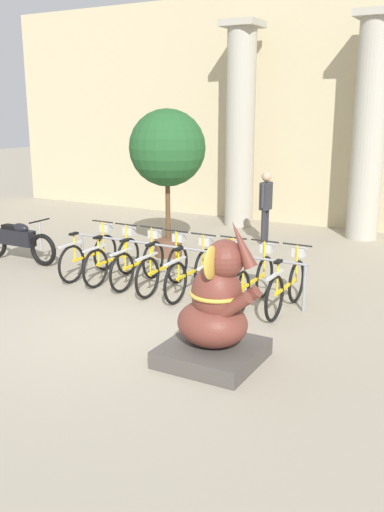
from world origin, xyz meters
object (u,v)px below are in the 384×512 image
Objects in this scene: bicycle_4 at (191,272)px; bicycle_1 at (113,259)px; bicycle_0 at (90,255)px; potted_tree at (167,151)px; elephant_statue at (215,315)px; bicycle_6 at (254,280)px; bicycle_2 at (139,262)px; person_pedestrian at (266,201)px; motorcycle at (18,240)px; bicycle_5 at (222,276)px; bicycle_7 at (287,285)px; bicycle_3 at (164,267)px.

bicycle_1 is at bearing 178.25° from bicycle_4.
bicycle_0 is 0.55× the size of potted_tree.
bicycle_1 is 3.88m from elephant_statue.
bicycle_2 is at bearing 179.54° from bicycle_6.
bicycle_2 is (0.55, 0.02, 0.00)m from bicycle_1.
bicycle_4 is at bearing -1.70° from bicycle_0.
bicycle_0 is 0.99× the size of person_pedestrian.
motorcycle is at bearing 177.82° from bicycle_4.
bicycle_5 is 1.11m from bicycle_7.
bicycle_2 is 0.55× the size of potted_tree.
potted_tree is at bearing 149.47° from bicycle_7.
elephant_statue is 6.43m from person_pedestrian.
bicycle_0 is 1.00× the size of bicycle_5.
potted_tree reaches higher than bicycle_2.
bicycle_1 is at bearing -2.47° from motorcycle.
bicycle_0 and bicycle_5 have the same top height.
bicycle_4 is (2.21, -0.07, 0.00)m from bicycle_0.
bicycle_6 is (2.76, 0.00, 0.00)m from bicycle_1.
bicycle_3 is 1.11m from bicycle_5.
motorcycle is at bearing 158.02° from elephant_statue.
bicycle_7 is at bearing 1.14° from bicycle_5.
elephant_statue is at bearing -65.55° from bicycle_5.
bicycle_0 is 1.00× the size of bicycle_6.
elephant_statue reaches higher than bicycle_3.
bicycle_4 is (0.55, -0.02, 0.00)m from bicycle_3.
bicycle_1 is at bearing -108.69° from person_pedestrian.
bicycle_4 is at bearing -178.03° from bicycle_7.
bicycle_2 and bicycle_5 have the same top height.
person_pedestrian reaches higher than bicycle_7.
bicycle_2 is 0.56m from bicycle_3.
bicycle_2 is at bearing 140.13° from elephant_statue.
bicycle_7 is 5.81m from motorcycle.
potted_tree is at bearing 107.28° from bicycle_2.
person_pedestrian is at bearing 102.44° from bicycle_5.
elephant_statue is at bearing -52.09° from potted_tree.
potted_tree reaches higher than bicycle_3.
elephant_statue is (3.20, -2.19, 0.21)m from bicycle_1.
person_pedestrian reaches higher than bicycle_5.
elephant_statue is 5.54m from potted_tree.
bicycle_5 is 1.00× the size of bicycle_6.
bicycle_1 is 2.69m from potted_tree.
bicycle_2 is 3.46m from elephant_statue.
person_pedestrian is (0.23, 3.98, 0.60)m from bicycle_3.
bicycle_0 is at bearing -2.74° from motorcycle.
bicycle_4 is 0.91× the size of elephant_statue.
bicycle_6 is at bearing -1.13° from motorcycle.
elephant_statue reaches higher than motorcycle.
motorcycle is 5.45m from person_pedestrian.
motorcycle is at bearing 178.38° from bicycle_2.
bicycle_7 is 0.55× the size of potted_tree.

